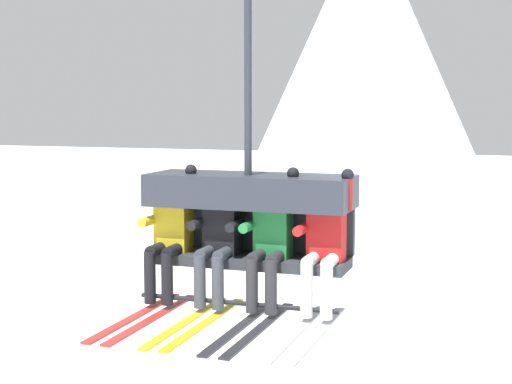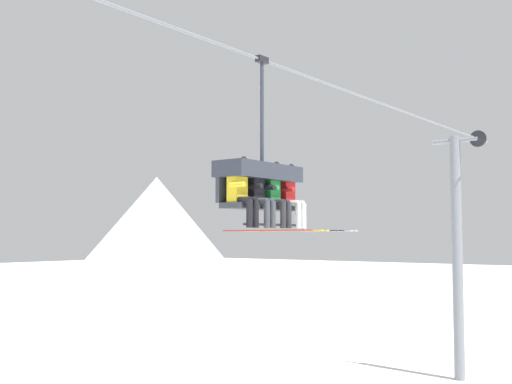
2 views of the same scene
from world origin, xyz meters
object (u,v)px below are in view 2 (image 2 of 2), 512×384
(skier_black, at_px, (260,194))
(skier_green, at_px, (276,195))
(skier_yellow, at_px, (243,192))
(lift_tower_far, at_px, (458,250))
(chairlift_chair, at_px, (259,179))
(skier_red, at_px, (291,196))

(skier_black, bearing_deg, skier_green, 0.78)
(skier_green, bearing_deg, skier_yellow, 180.00)
(skier_yellow, distance_m, skier_black, 0.50)
(lift_tower_far, relative_size, chairlift_chair, 2.65)
(chairlift_chair, height_order, skier_red, chairlift_chair)
(skier_yellow, bearing_deg, skier_red, 0.00)
(chairlift_chair, xyz_separation_m, skier_black, (-0.25, -0.22, -0.31))
(chairlift_chair, relative_size, skier_black, 1.87)
(skier_black, height_order, skier_red, skier_red)
(skier_green, height_order, skier_red, same)
(lift_tower_far, xyz_separation_m, skier_yellow, (-12.97, -0.92, 1.23))
(chairlift_chair, xyz_separation_m, skier_red, (0.75, -0.21, -0.29))
(skier_yellow, xyz_separation_m, skier_black, (0.50, -0.01, -0.02))
(skier_red, bearing_deg, skier_green, 180.00)
(skier_yellow, relative_size, skier_green, 1.00)
(skier_black, relative_size, skier_red, 1.00)
(chairlift_chair, distance_m, skier_black, 0.46)
(skier_green, bearing_deg, skier_black, -179.22)
(skier_yellow, relative_size, skier_black, 1.00)
(lift_tower_far, xyz_separation_m, skier_black, (-12.47, -0.93, 1.21))
(skier_black, bearing_deg, chairlift_chair, 41.35)
(lift_tower_far, height_order, skier_yellow, lift_tower_far)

